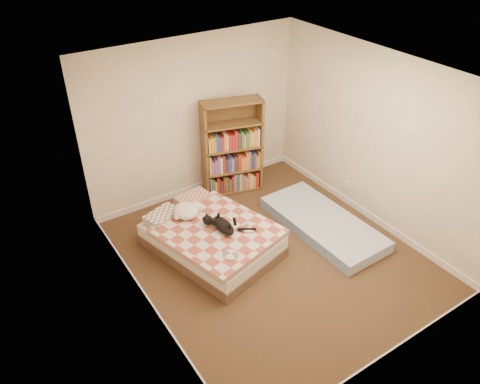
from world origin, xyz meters
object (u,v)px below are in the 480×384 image
bed (210,237)px  floor_mattress (323,224)px  bookshelf (232,159)px  white_dog (187,211)px  black_cat (222,224)px

bed → floor_mattress: size_ratio=1.04×
bed → bookshelf: bookshelf is taller
bookshelf → floor_mattress: bearing=-56.3°
bed → white_dog: white_dog is taller
bed → black_cat: (0.10, -0.16, 0.28)m
bookshelf → black_cat: 1.61m
bed → floor_mattress: bed is taller
black_cat → white_dog: bearing=86.6°
floor_mattress → white_dog: size_ratio=3.88×
bed → floor_mattress: 1.67m
floor_mattress → bookshelf: bearing=106.7°
bed → bookshelf: size_ratio=1.27×
floor_mattress → black_cat: 1.58m
bed → white_dog: size_ratio=4.02×
floor_mattress → white_dog: white_dog is taller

